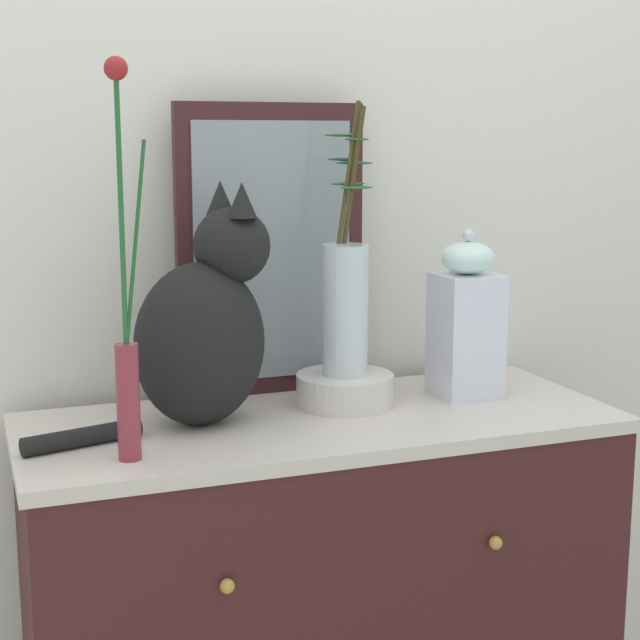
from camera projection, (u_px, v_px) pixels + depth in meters
name	position (u px, v px, depth m)	size (l,w,h in m)	color
wall_back	(269.00, 170.00, 1.99)	(4.40, 0.08, 2.60)	white
sideboard	(320.00, 633.00, 1.87)	(1.09, 0.47, 0.86)	#411B1C
mirror_leaning	(271.00, 251.00, 1.92)	(0.38, 0.03, 0.57)	#3B1C1F
cat_sitting	(205.00, 326.00, 1.72)	(0.46, 0.23, 0.43)	black
vase_slim_green	(126.00, 340.00, 1.52)	(0.06, 0.04, 0.62)	maroon
bowl_porcelain	(345.00, 390.00, 1.87)	(0.19, 0.19, 0.06)	silver
vase_glass_clear	(346.00, 300.00, 1.84)	(0.12, 0.15, 0.51)	silver
jar_lidded_porcelain	(466.00, 321.00, 1.92)	(0.12, 0.12, 0.33)	white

